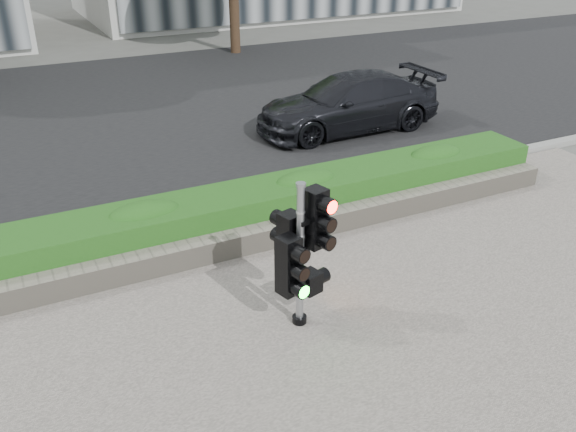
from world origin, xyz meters
The scene contains 7 objects.
ground centered at (0.00, 0.00, 0.00)m, with size 120.00×120.00×0.00m, color #51514C.
road centered at (0.00, 10.00, 0.01)m, with size 60.00×13.00×0.02m, color black.
curb centered at (0.00, 3.15, 0.06)m, with size 60.00×0.25×0.12m, color gray.
stone_wall centered at (0.00, 1.90, 0.20)m, with size 12.00×0.32×0.34m, color gray.
hedge centered at (0.00, 2.55, 0.37)m, with size 12.00×1.00×0.68m, color #3C922D.
traffic_signal centered at (0.04, -0.04, 1.09)m, with size 0.70×0.58×1.91m.
car_dark centered at (4.55, 6.17, 0.66)m, with size 1.80×4.43×1.28m, color black.
Camera 1 is at (-2.90, -5.61, 4.68)m, focal length 38.00 mm.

